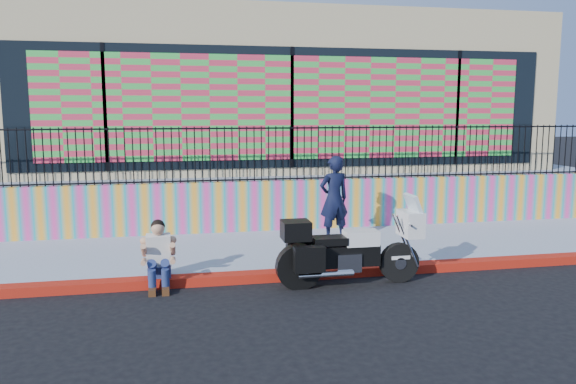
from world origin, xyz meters
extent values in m
plane|color=black|center=(0.00, 0.00, 0.00)|extent=(90.00, 90.00, 0.00)
cube|color=#9D0B0D|center=(0.00, 0.00, 0.07)|extent=(16.00, 0.30, 0.15)
cube|color=gray|center=(0.00, 1.65, 0.07)|extent=(16.00, 3.00, 0.15)
cube|color=#E73C97|center=(0.00, 3.25, 0.70)|extent=(16.00, 0.20, 1.10)
cube|color=gray|center=(0.00, 8.35, 0.62)|extent=(16.00, 10.00, 1.25)
cube|color=tan|center=(0.00, 8.15, 3.25)|extent=(14.00, 8.00, 4.00)
cube|color=black|center=(0.00, 4.13, 2.85)|extent=(12.60, 0.04, 2.80)
cube|color=#D22E4C|center=(0.00, 4.10, 2.85)|extent=(11.48, 0.02, 2.40)
cylinder|color=black|center=(0.84, -0.50, 0.33)|extent=(0.65, 0.14, 0.65)
cylinder|color=black|center=(-0.84, -0.50, 0.33)|extent=(0.65, 0.14, 0.65)
cube|color=black|center=(0.00, -0.50, 0.49)|extent=(0.94, 0.28, 0.34)
cube|color=silver|center=(-0.05, -0.50, 0.40)|extent=(0.40, 0.34, 0.30)
cube|color=silver|center=(0.18, -0.50, 0.77)|extent=(0.54, 0.32, 0.24)
cube|color=black|center=(-0.35, -0.50, 0.75)|extent=(0.54, 0.34, 0.12)
cube|color=silver|center=(1.02, -0.50, 0.97)|extent=(0.30, 0.51, 0.42)
cube|color=silver|center=(1.06, -0.50, 1.29)|extent=(0.18, 0.45, 0.33)
cube|color=black|center=(-0.89, -0.50, 0.94)|extent=(0.43, 0.42, 0.30)
cube|color=black|center=(-0.74, -0.79, 0.54)|extent=(0.47, 0.18, 0.40)
cube|color=black|center=(-0.74, -0.20, 0.54)|extent=(0.47, 0.18, 0.40)
cube|color=silver|center=(0.84, -0.50, 0.43)|extent=(0.32, 0.16, 0.06)
imported|color=black|center=(0.43, 1.95, 1.02)|extent=(0.71, 0.54, 1.74)
cube|color=navy|center=(-3.00, 0.07, 0.24)|extent=(0.36, 0.28, 0.18)
cube|color=silver|center=(-3.00, 0.03, 0.59)|extent=(0.38, 0.27, 0.54)
sphere|color=tan|center=(-3.00, -0.01, 0.95)|extent=(0.21, 0.21, 0.21)
cube|color=#472814|center=(-3.10, -0.37, 0.05)|extent=(0.11, 0.26, 0.10)
cube|color=#472814|center=(-2.90, -0.37, 0.05)|extent=(0.11, 0.26, 0.10)
camera|label=1|loc=(-2.68, -8.88, 2.79)|focal=35.00mm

